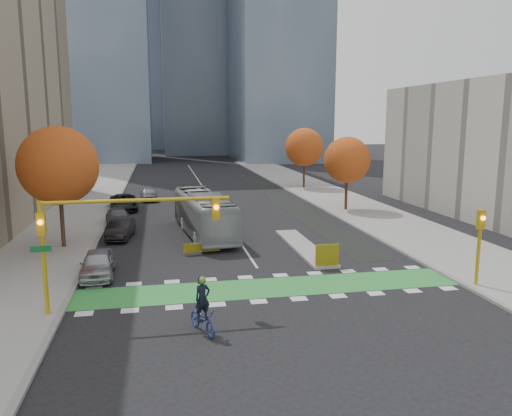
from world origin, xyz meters
name	(u,v)px	position (x,y,z in m)	size (l,w,h in m)	color
ground	(277,297)	(0.00, 0.00, 0.00)	(300.00, 300.00, 0.00)	black
sidewalk_west	(63,224)	(-13.50, 20.00, 0.07)	(7.00, 120.00, 0.15)	gray
sidewalk_east	(369,213)	(13.50, 20.00, 0.07)	(7.00, 120.00, 0.15)	gray
curb_west	(106,223)	(-10.00, 20.00, 0.07)	(0.30, 120.00, 0.16)	gray
curb_east	(333,214)	(10.00, 20.00, 0.07)	(0.30, 120.00, 0.16)	gray
bike_crossing	(270,287)	(0.00, 1.50, 0.01)	(20.00, 3.00, 0.01)	green
centre_line	(204,189)	(0.00, 40.00, 0.01)	(0.15, 70.00, 0.01)	silver
bike_lane_paint	(280,199)	(7.50, 30.00, 0.01)	(2.50, 50.00, 0.01)	black
median_island	(304,247)	(4.00, 9.00, 0.08)	(1.60, 10.00, 0.16)	gray
hazard_board	(327,255)	(4.00, 4.20, 0.80)	(1.40, 0.12, 1.30)	yellow
tower_ne	(277,17)	(20.00, 85.00, 30.00)	(18.00, 24.00, 60.00)	#47566B
tower_far	(160,16)	(-4.00, 140.00, 40.00)	(26.00, 26.00, 80.00)	#47566B
tree_west	(58,166)	(-12.00, 12.00, 5.62)	(5.20, 5.20, 8.22)	#332114
tree_east_near	(347,160)	(12.00, 22.00, 4.86)	(4.40, 4.40, 7.08)	#332114
tree_east_far	(304,147)	(12.50, 38.00, 5.24)	(4.80, 4.80, 7.65)	#332114
traffic_signal_west	(104,225)	(-7.93, -0.51, 4.03)	(8.53, 0.56, 5.20)	#BF9914
traffic_signal_east	(480,236)	(10.50, -0.51, 2.73)	(0.35, 0.43, 4.10)	#BF9914
cyclist	(203,314)	(-3.92, -3.43, 0.79)	(1.45, 2.18, 2.38)	navy
bus	(204,214)	(-2.28, 14.30, 1.62)	(2.72, 11.65, 3.24)	#9EA4A6
parked_car_a	(98,264)	(-9.00, 5.10, 0.74)	(1.75, 4.34, 1.48)	#A7A7AC
parked_car_b	(121,229)	(-8.39, 14.28, 0.71)	(1.51, 4.32, 1.42)	black
parked_car_c	(118,217)	(-9.00, 19.28, 0.68)	(1.90, 4.67, 1.35)	#4B4B50
parked_car_d	(123,202)	(-9.00, 26.37, 0.76)	(2.52, 5.46, 1.52)	black
parked_car_e	(149,194)	(-6.69, 32.00, 0.74)	(1.74, 4.32, 1.47)	gray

